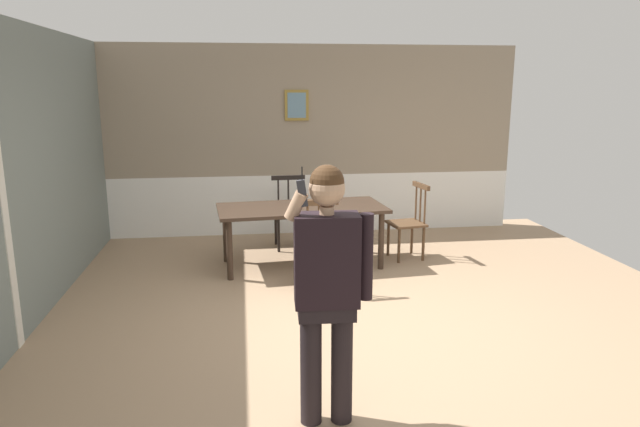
{
  "coord_description": "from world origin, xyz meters",
  "views": [
    {
      "loc": [
        -1.03,
        -5.06,
        2.18
      ],
      "look_at": [
        -0.44,
        -0.69,
        1.18
      ],
      "focal_mm": 32.14,
      "sensor_mm": 36.0,
      "label": 1
    }
  ],
  "objects_px": {
    "dining_table": "(302,213)",
    "chair_at_table_head": "(290,213)",
    "chair_near_window": "(409,222)",
    "chair_by_doorway": "(316,247)",
    "person_figure": "(328,279)"
  },
  "relations": [
    {
      "from": "dining_table",
      "to": "chair_by_doorway",
      "type": "height_order",
      "value": "chair_by_doorway"
    },
    {
      "from": "chair_near_window",
      "to": "person_figure",
      "type": "relative_size",
      "value": 0.56
    },
    {
      "from": "chair_near_window",
      "to": "person_figure",
      "type": "xyz_separation_m",
      "value": [
        -1.56,
        -3.48,
        0.52
      ]
    },
    {
      "from": "dining_table",
      "to": "chair_near_window",
      "type": "xyz_separation_m",
      "value": [
        1.38,
        0.12,
        -0.19
      ]
    },
    {
      "from": "dining_table",
      "to": "chair_at_table_head",
      "type": "height_order",
      "value": "chair_at_table_head"
    },
    {
      "from": "chair_near_window",
      "to": "chair_at_table_head",
      "type": "height_order",
      "value": "chair_at_table_head"
    },
    {
      "from": "dining_table",
      "to": "chair_at_table_head",
      "type": "xyz_separation_m",
      "value": [
        -0.07,
        0.84,
        -0.18
      ]
    },
    {
      "from": "dining_table",
      "to": "chair_by_doorway",
      "type": "bearing_deg",
      "value": -85.1
    },
    {
      "from": "chair_by_doorway",
      "to": "person_figure",
      "type": "height_order",
      "value": "person_figure"
    },
    {
      "from": "person_figure",
      "to": "chair_by_doorway",
      "type": "bearing_deg",
      "value": -92.81
    },
    {
      "from": "dining_table",
      "to": "chair_near_window",
      "type": "relative_size",
      "value": 2.16
    },
    {
      "from": "chair_at_table_head",
      "to": "person_figure",
      "type": "xyz_separation_m",
      "value": [
        -0.11,
        -4.19,
        0.51
      ]
    },
    {
      "from": "chair_near_window",
      "to": "chair_at_table_head",
      "type": "bearing_deg",
      "value": 54.86
    },
    {
      "from": "chair_at_table_head",
      "to": "person_figure",
      "type": "distance_m",
      "value": 4.22
    },
    {
      "from": "chair_by_doorway",
      "to": "person_figure",
      "type": "distance_m",
      "value": 2.58
    }
  ]
}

